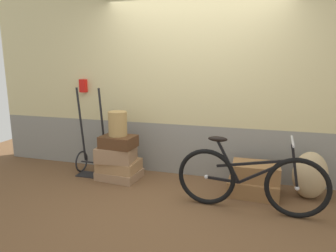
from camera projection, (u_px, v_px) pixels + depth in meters
ground at (179, 198)px, 3.86m from camera, size 8.49×5.20×0.06m
station_building at (196, 79)px, 4.35m from camera, size 6.49×0.74×2.82m
suitcase_0 at (120, 174)px, 4.42m from camera, size 0.62×0.50×0.12m
suitcase_1 at (119, 165)px, 4.40m from camera, size 0.57×0.45×0.15m
suitcase_2 at (116, 154)px, 4.34m from camera, size 0.54×0.44×0.21m
suitcase_3 at (118, 142)px, 4.27m from camera, size 0.50×0.39×0.16m
suitcase_4 at (253, 188)px, 3.85m from camera, size 0.64×0.43×0.20m
suitcase_5 at (256, 171)px, 3.84m from camera, size 0.58×0.40×0.21m
wicker_basket at (118, 124)px, 4.24m from camera, size 0.26×0.26×0.34m
luggage_trolley at (93, 155)px, 4.58m from camera, size 0.44×0.38×1.29m
burlap_sack at (310, 175)px, 3.74m from camera, size 0.41×0.35×0.59m
bicycle at (249, 180)px, 3.41m from camera, size 1.66×0.46×0.86m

